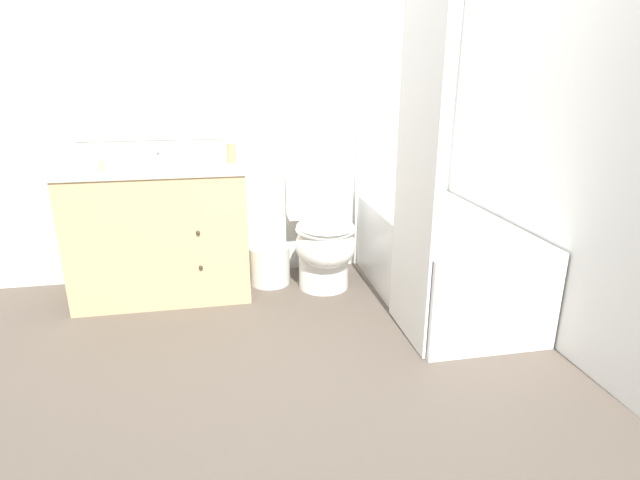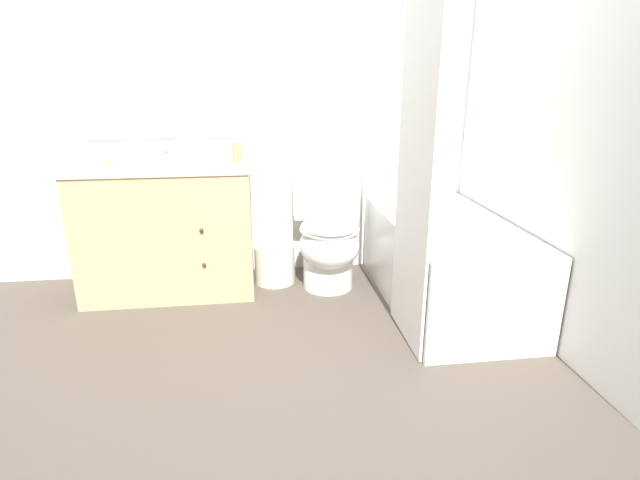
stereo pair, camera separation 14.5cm
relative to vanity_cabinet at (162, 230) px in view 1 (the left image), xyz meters
name	(u,v)px [view 1 (the left image)]	position (x,y,z in m)	size (l,w,h in m)	color
ground_plane	(319,401)	(0.76, -1.32, -0.43)	(14.00, 14.00, 0.00)	brown
wall_back	(272,92)	(0.75, 0.30, 0.82)	(8.00, 0.06, 2.50)	silver
wall_right	(525,96)	(2.08, -0.52, 0.82)	(0.05, 2.59, 2.50)	silver
vanity_cabinet	(162,230)	(0.00, 0.00, 0.00)	(1.08, 0.58, 0.84)	tan
sink_faucet	(158,155)	(0.00, 0.20, 0.45)	(0.14, 0.12, 0.12)	silver
toilet	(323,238)	(1.03, -0.07, -0.10)	(0.40, 0.63, 0.74)	white
bathtub	(440,259)	(1.70, -0.42, -0.16)	(0.69, 1.40, 0.53)	white
shower_curtain	(416,164)	(1.34, -0.83, 0.52)	(0.01, 0.53, 1.88)	white
wastebasket	(270,265)	(0.68, 0.04, -0.30)	(0.27, 0.27, 0.26)	silver
tissue_box	(196,157)	(0.25, -0.02, 0.46)	(0.14, 0.14, 0.12)	beige
soap_dispenser	(231,152)	(0.46, 0.01, 0.48)	(0.06, 0.06, 0.15)	tan
hand_towel_folded	(80,167)	(-0.38, -0.15, 0.44)	(0.23, 0.16, 0.06)	beige
bath_towel_folded	(454,236)	(1.56, -0.86, 0.14)	(0.29, 0.20, 0.08)	white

